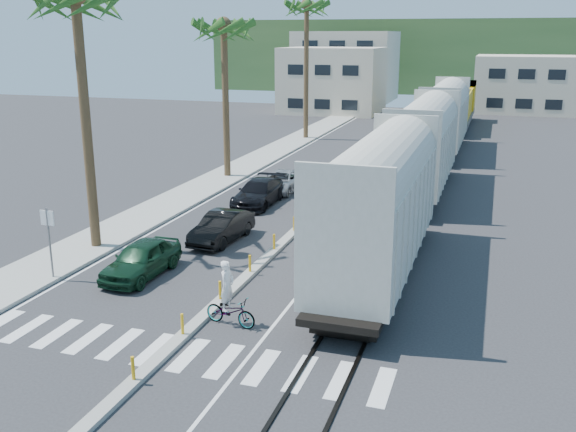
{
  "coord_description": "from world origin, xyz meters",
  "views": [
    {
      "loc": [
        9.12,
        -17.97,
        9.49
      ],
      "look_at": [
        0.92,
        7.2,
        2.0
      ],
      "focal_mm": 40.0,
      "sensor_mm": 36.0,
      "label": 1
    }
  ],
  "objects_px": {
    "street_sign": "(49,233)",
    "car_second": "(222,227)",
    "cyclist": "(230,305)",
    "car_lead": "(141,259)"
  },
  "relations": [
    {
      "from": "street_sign",
      "to": "cyclist",
      "type": "relative_size",
      "value": 1.31
    },
    {
      "from": "cyclist",
      "to": "car_second",
      "type": "bearing_deg",
      "value": 34.86
    },
    {
      "from": "street_sign",
      "to": "car_second",
      "type": "distance_m",
      "value": 8.15
    },
    {
      "from": "car_lead",
      "to": "car_second",
      "type": "distance_m",
      "value": 5.38
    },
    {
      "from": "street_sign",
      "to": "car_second",
      "type": "relative_size",
      "value": 0.68
    },
    {
      "from": "car_lead",
      "to": "cyclist",
      "type": "height_order",
      "value": "cyclist"
    },
    {
      "from": "car_lead",
      "to": "car_second",
      "type": "relative_size",
      "value": 0.99
    },
    {
      "from": "street_sign",
      "to": "cyclist",
      "type": "xyz_separation_m",
      "value": [
        8.38,
        -1.62,
        -1.25
      ]
    },
    {
      "from": "street_sign",
      "to": "car_lead",
      "type": "relative_size",
      "value": 0.69
    },
    {
      "from": "street_sign",
      "to": "car_lead",
      "type": "height_order",
      "value": "street_sign"
    }
  ]
}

